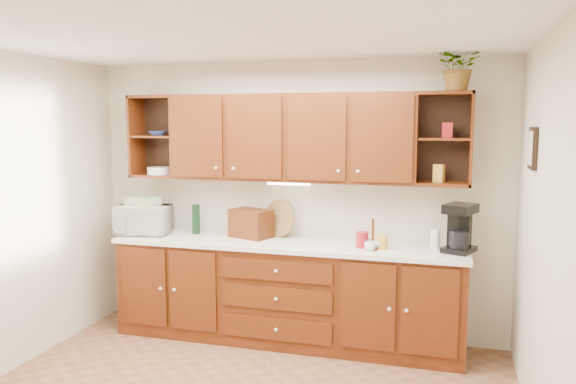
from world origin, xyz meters
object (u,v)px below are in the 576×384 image
Objects in this scene: bread_box at (251,223)px; coffee_maker at (460,229)px; potted_plant at (459,67)px; microwave at (143,220)px.

coffee_maker is at bearing 20.17° from bread_box.
bread_box is 1.91m from coffee_maker.
potted_plant is (1.85, -0.04, 1.42)m from bread_box.
bread_box is at bearing 178.91° from potted_plant.
microwave reaches higher than bread_box.
coffee_maker is at bearing -34.51° from potted_plant.
microwave is at bearing -150.58° from bread_box.
potted_plant is at bearing 169.03° from coffee_maker.
microwave is at bearing -155.23° from coffee_maker.
microwave is at bearing -178.07° from potted_plant.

